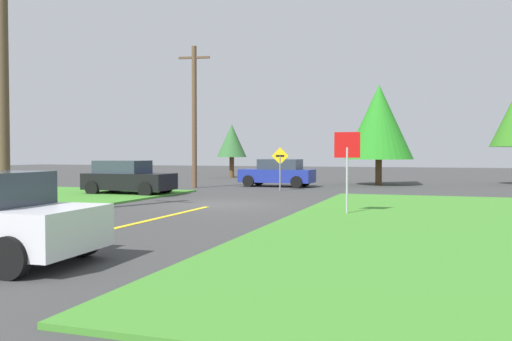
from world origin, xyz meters
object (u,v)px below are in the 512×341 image
object	(u,v)px
utility_pole_mid	(194,115)
oak_tree_right	(232,141)
direction_sign	(280,164)
parked_car_near_building	(128,178)
utility_pole_near	(3,85)
car_approaching_junction	(278,173)
oak_tree_left	(379,122)
stop_sign	(347,156)

from	to	relation	value
utility_pole_mid	oak_tree_right	xyz separation A→B (m)	(-2.70, 12.80, -1.17)
utility_pole_mid	direction_sign	world-z (taller)	utility_pole_mid
direction_sign	utility_pole_mid	bearing A→B (deg)	173.40
parked_car_near_building	oak_tree_right	size ratio (longest dim) A/B	0.95
utility_pole_near	car_approaching_junction	bearing A→B (deg)	77.79
oak_tree_right	car_approaching_junction	bearing A→B (deg)	-56.08
utility_pole_mid	oak_tree_left	size ratio (longest dim) A/B	1.29
utility_pole_near	utility_pole_mid	xyz separation A→B (m)	(-0.46, 14.54, 0.12)
car_approaching_junction	oak_tree_right	xyz separation A→B (m)	(-6.87, 10.22, 2.16)
direction_sign	oak_tree_right	world-z (taller)	oak_tree_right
stop_sign	car_approaching_junction	world-z (taller)	stop_sign
stop_sign	utility_pole_mid	size ratio (longest dim) A/B	0.33
utility_pole_mid	oak_tree_right	distance (m)	13.14
utility_pole_mid	oak_tree_right	world-z (taller)	utility_pole_mid
parked_car_near_building	utility_pole_near	distance (m)	9.53
car_approaching_junction	direction_sign	size ratio (longest dim) A/B	1.92
utility_pole_near	direction_sign	size ratio (longest dim) A/B	3.45
parked_car_near_building	oak_tree_right	xyz separation A→B (m)	(-1.89, 18.46, 2.16)
car_approaching_junction	utility_pole_near	world-z (taller)	utility_pole_near
stop_sign	utility_pole_near	distance (m)	10.78
parked_car_near_building	oak_tree_right	bearing A→B (deg)	95.90
utility_pole_near	oak_tree_right	bearing A→B (deg)	96.60
oak_tree_right	direction_sign	bearing A→B (deg)	-59.39
utility_pole_mid	direction_sign	distance (m)	5.93
car_approaching_junction	parked_car_near_building	world-z (taller)	same
car_approaching_junction	utility_pole_near	bearing A→B (deg)	80.29
stop_sign	oak_tree_left	bearing A→B (deg)	-90.41
utility_pole_near	oak_tree_right	world-z (taller)	utility_pole_near
parked_car_near_building	utility_pole_mid	distance (m)	6.61
car_approaching_junction	parked_car_near_building	xyz separation A→B (m)	(-4.98, -8.24, 0.00)
stop_sign	parked_car_near_building	distance (m)	12.30
oak_tree_left	oak_tree_right	xyz separation A→B (m)	(-12.36, 6.77, -0.92)
parked_car_near_building	direction_sign	distance (m)	7.90
car_approaching_junction	oak_tree_left	size ratio (longest dim) A/B	0.71
utility_pole_near	direction_sign	distance (m)	14.96
car_approaching_junction	direction_sign	distance (m)	3.42
stop_sign	oak_tree_right	distance (m)	26.95
parked_car_near_building	direction_sign	world-z (taller)	direction_sign
stop_sign	utility_pole_mid	distance (m)	15.08
car_approaching_junction	direction_sign	xyz separation A→B (m)	(1.06, -3.19, 0.61)
stop_sign	oak_tree_right	xyz separation A→B (m)	(-13.03, 23.56, 1.10)
utility_pole_near	oak_tree_right	distance (m)	27.54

